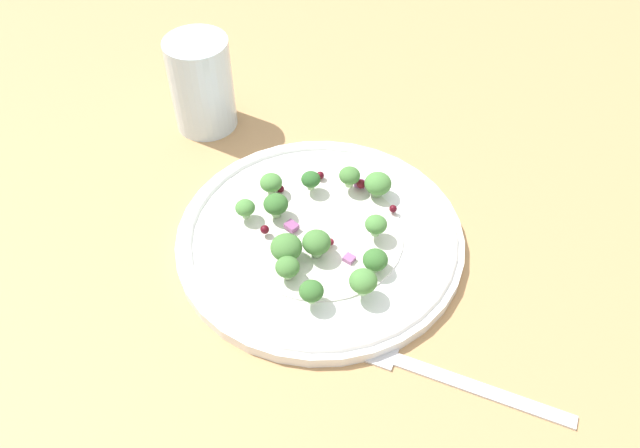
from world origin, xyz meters
TOP-DOWN VIEW (x-y plane):
  - ground_plane at (0.00, 0.00)cm, footprint 180.00×180.00cm
  - plate at (-1.43, 1.30)cm, footprint 27.95×27.95cm
  - dressing_pool at (-1.43, 1.30)cm, footprint 16.21×16.21cm
  - broccoli_floret_0 at (0.65, 6.73)cm, footprint 1.96×1.96cm
  - broccoli_floret_1 at (-5.75, -0.02)cm, footprint 2.94×2.94cm
  - broccoli_floret_2 at (0.69, -5.08)cm, footprint 2.33×2.33cm
  - broccoli_floret_3 at (-6.21, -5.47)cm, footprint 2.18×2.18cm
  - broccoli_floret_4 at (-6.68, -1.97)cm, footprint 2.22×2.22cm
  - broccoli_floret_5 at (-2.99, 8.47)cm, footprint 2.27×2.27cm
  - broccoli_floret_6 at (-6.78, 6.58)cm, footprint 1.95×1.95cm
  - broccoli_floret_7 at (6.28, 2.96)cm, footprint 2.74×2.74cm
  - broccoli_floret_8 at (2.86, -1.84)cm, footprint 2.12×2.12cm
  - broccoli_floret_9 at (-4.04, 5.37)cm, footprint 2.44×2.44cm
  - broccoli_floret_10 at (4.19, 5.03)cm, footprint 2.16×2.16cm
  - broccoli_floret_11 at (-3.07, -0.90)cm, footprint 2.68×2.68cm
  - broccoli_floret_12 at (-1.87, -6.99)cm, footprint 2.50×2.50cm
  - cranberry_0 at (6.19, -0.23)cm, footprint 0.77×0.77cm
  - cranberry_1 at (-2.03, 8.39)cm, footprint 0.78×0.78cm
  - cranberry_2 at (5.21, 4.38)cm, footprint 0.96×0.96cm
  - cranberry_3 at (-6.15, 3.71)cm, footprint 0.86×0.86cm
  - cranberry_4 at (2.38, 7.83)cm, footprint 0.83×0.83cm
  - cranberry_5 at (-1.40, -0.63)cm, footprint 0.70×0.70cm
  - onion_bit_0 at (-0.78, -3.02)cm, footprint 1.22×1.25cm
  - onion_bit_1 at (5.35, 4.76)cm, footprint 1.33×1.35cm
  - onion_bit_2 at (-3.58, 3.07)cm, footprint 1.30×1.44cm
  - fork at (0.22, -16.90)cm, footprint 12.72×15.87cm
  - water_glass at (-3.54, 24.10)cm, footprint 7.06×7.06cm

SIDE VIEW (x-z plane):
  - ground_plane at x=0.00cm, z-range -2.00..0.00cm
  - fork at x=0.22cm, z-range 0.00..0.50cm
  - plate at x=-1.43cm, z-range 0.01..1.71cm
  - dressing_pool at x=-1.43cm, z-range 1.20..1.40cm
  - onion_bit_0 at x=-0.78cm, z-range 1.39..1.89cm
  - cranberry_1 at x=-2.03cm, z-range 1.30..2.08cm
  - onion_bit_2 at x=-3.58cm, z-range 1.65..2.16cm
  - onion_bit_1 at x=5.35cm, z-range 1.63..2.21cm
  - cranberry_4 at x=2.38cm, z-range 1.54..2.37cm
  - cranberry_0 at x=6.19cm, z-range 1.61..2.38cm
  - cranberry_5 at x=-1.40cm, z-range 1.65..2.35cm
  - cranberry_2 at x=5.21cm, z-range 1.73..2.70cm
  - cranberry_3 at x=-6.15cm, z-range 1.79..2.65cm
  - broccoli_floret_2 at x=0.69cm, z-range 1.51..3.87cm
  - broccoli_floret_7 at x=6.28cm, z-range 1.49..4.26cm
  - broccoli_floret_5 at x=-2.99cm, z-range 1.75..4.05cm
  - broccoli_floret_4 at x=-6.68cm, z-range 1.78..4.02cm
  - broccoli_floret_6 at x=-6.78cm, z-range 1.93..3.91cm
  - broccoli_floret_1 at x=-5.75cm, z-range 1.54..4.52cm
  - broccoli_floret_0 at x=0.65cm, z-range 2.07..4.06cm
  - broccoli_floret_3 at x=-6.21cm, z-range 1.97..4.18cm
  - broccoli_floret_9 at x=-4.04cm, z-range 1.85..4.32cm
  - broccoli_floret_11 at x=-3.07cm, z-range 1.75..4.46cm
  - broccoli_floret_8 at x=2.86cm, z-range 2.14..4.28cm
  - broccoli_floret_10 at x=4.19cm, z-range 2.21..4.39cm
  - broccoli_floret_12 at x=-1.87cm, z-range 2.08..4.61cm
  - water_glass at x=-3.54cm, z-range 0.00..10.87cm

